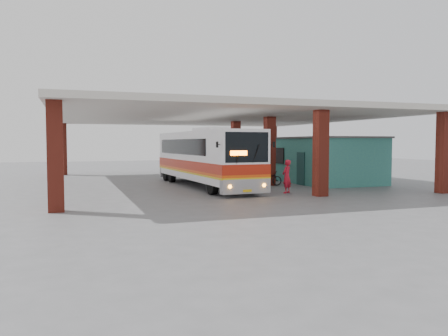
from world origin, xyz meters
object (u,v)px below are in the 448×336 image
Objects in this scene: coach_bus at (205,158)px; red_chair at (263,173)px; pedestrian at (287,176)px; motorcycle at (268,178)px.

coach_bus reaches higher than red_chair.
pedestrian is at bearing -85.37° from red_chair.
motorcycle reaches higher than red_chair.
coach_bus is 15.87× the size of red_chair.
coach_bus is at bearing -119.31° from red_chair.
coach_bus is 4.22m from motorcycle.
motorcycle is 4.11m from pedestrian.
red_chair is (2.30, 5.86, -0.11)m from motorcycle.
coach_bus is at bearing 82.60° from motorcycle.
coach_bus reaches higher than motorcycle.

